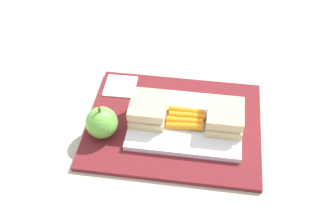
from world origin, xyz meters
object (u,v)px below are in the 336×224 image
at_px(apple, 102,123).
at_px(paper_napkin, 120,86).
at_px(food_tray, 186,122).
at_px(sandwich_half_right, 148,109).
at_px(sandwich_half_left, 225,117).
at_px(carrot_sticks_bundle, 186,118).

relative_size(apple, paper_napkin, 1.08).
relative_size(food_tray, apple, 3.05).
bearing_deg(sandwich_half_right, apple, 28.32).
height_order(food_tray, sandwich_half_left, sandwich_half_left).
bearing_deg(carrot_sticks_bundle, paper_napkin, -30.41).
bearing_deg(carrot_sticks_bundle, sandwich_half_left, -179.77).
bearing_deg(apple, food_tray, -164.21).
height_order(sandwich_half_left, paper_napkin, sandwich_half_left).
distance_m(food_tray, paper_napkin, 0.19).
bearing_deg(food_tray, apple, 15.79).
relative_size(food_tray, carrot_sticks_bundle, 2.94).
distance_m(sandwich_half_left, sandwich_half_right, 0.16).
bearing_deg(sandwich_half_right, carrot_sticks_bundle, 179.77).
bearing_deg(sandwich_half_left, food_tray, 0.00).
xyz_separation_m(carrot_sticks_bundle, paper_napkin, (0.16, -0.09, -0.02)).
relative_size(food_tray, sandwich_half_right, 2.88).
distance_m(sandwich_half_left, carrot_sticks_bundle, 0.08).
distance_m(sandwich_half_right, paper_napkin, 0.13).
height_order(food_tray, carrot_sticks_bundle, carrot_sticks_bundle).
bearing_deg(apple, paper_napkin, -91.69).
distance_m(sandwich_half_right, apple, 0.10).
relative_size(food_tray, paper_napkin, 3.29).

